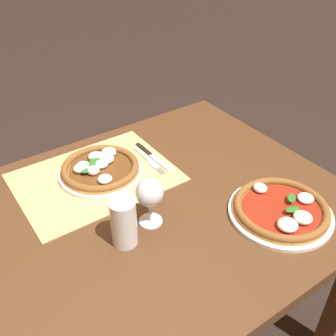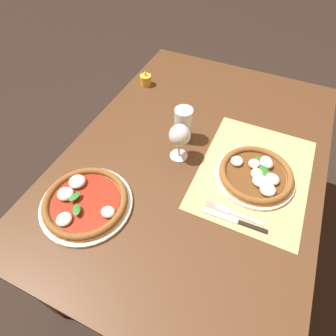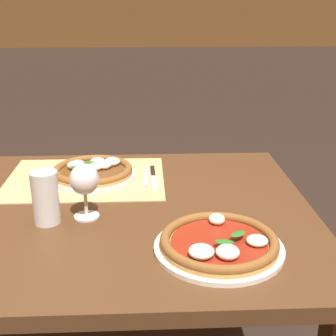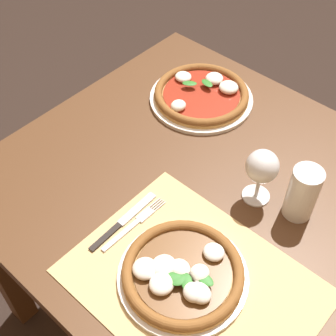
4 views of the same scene
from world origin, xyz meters
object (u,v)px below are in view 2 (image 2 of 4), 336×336
wine_glass (180,137)px  fork (233,213)px  pizza_near (256,174)px  votive_candle (146,80)px  knife (234,220)px  pizza_far (85,202)px  pint_glass (183,125)px

wine_glass → fork: 0.33m
wine_glass → fork: size_ratio=0.77×
pizza_near → votive_candle: 0.74m
fork → votive_candle: votive_candle is taller
pizza_near → votive_candle: votive_candle is taller
knife → votive_candle: bearing=47.4°
wine_glass → knife: bearing=-124.3°
pizza_far → pint_glass: pint_glass is taller
pizza_near → pint_glass: size_ratio=1.97×
pizza_far → pint_glass: size_ratio=2.16×
pint_glass → knife: pint_glass is taller
pizza_far → fork: pizza_far is taller
pizza_near → knife: pizza_near is taller
pint_glass → pizza_near: bearing=-105.2°
knife → votive_candle: size_ratio=2.99×
pizza_far → pizza_near: bearing=-54.7°
pizza_near → votive_candle: size_ratio=3.97×
votive_candle → pint_glass: bearing=-131.5°
pizza_near → pizza_far: pizza_near is taller
pizza_near → fork: bearing=169.8°
pizza_near → pizza_far: bearing=125.3°
fork → votive_candle: size_ratio=2.78×
fork → knife: (-0.03, -0.01, 0.00)m
pint_glass → wine_glass: bearing=-165.3°
pizza_far → wine_glass: wine_glass is taller
wine_glass → votive_candle: (0.38, 0.34, -0.08)m
votive_candle → knife: bearing=-132.6°
knife → votive_candle: 0.84m
wine_glass → knife: (-0.19, -0.28, -0.10)m
pizza_far → pint_glass: 0.48m
pizza_far → wine_glass: bearing=-30.4°
fork → votive_candle: (0.54, 0.61, 0.02)m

